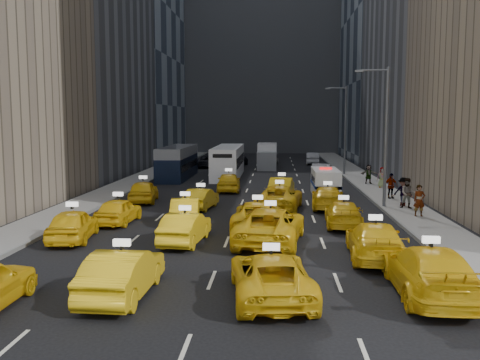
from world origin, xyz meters
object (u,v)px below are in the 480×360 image
Objects in this scene: taxi_3 at (430,271)px; double_decker at (178,163)px; taxi_1 at (123,273)px; city_bus at (228,162)px; taxi_2 at (271,276)px; pedestrian_0 at (419,201)px; nypd_van at (325,183)px; box_truck at (267,156)px.

taxi_3 is 0.54× the size of double_decker.
taxi_1 is 0.40× the size of city_bus.
city_bus is at bearing -89.68° from taxi_2.
taxi_2 is 0.92× the size of taxi_3.
city_bus is 25.05m from pedestrian_0.
taxi_2 is 1.04× the size of nypd_van.
taxi_1 is 19.64m from pedestrian_0.
city_bus reaches higher than pedestrian_0.
double_decker reaches higher than pedestrian_0.
taxi_3 is at bearing -81.33° from nypd_van.
double_decker is (-14.48, 33.85, 0.67)m from taxi_3.
taxi_1 is at bearing -4.82° from taxi_2.
nypd_van is 17.08m from double_decker.
taxi_3 is at bearing -62.01° from double_decker.
double_decker is at bearing -171.91° from city_bus.
taxi_1 is 0.90× the size of taxi_2.
nypd_van reaches higher than pedestrian_0.
double_decker is at bearing 128.63° from pedestrian_0.
taxi_3 is 44.59m from box_truck.
pedestrian_0 is at bearing -66.72° from city_bus.
double_decker reaches higher than taxi_3.
taxi_3 is 1.13× the size of nypd_van.
nypd_van is 0.79× the size of box_truck.
taxi_2 is 0.50× the size of double_decker.
nypd_van is 0.42× the size of city_bus.
taxi_3 is 0.48× the size of city_bus.
box_truck reaches higher than taxi_1.
taxi_3 reaches higher than taxi_2.
city_bus is (-4.52, 35.73, 0.77)m from taxi_2.
pedestrian_0 is at bearing -102.22° from taxi_3.
pedestrian_0 is (3.28, 13.79, 0.24)m from taxi_3.
double_decker is 1.66× the size of box_truck.
nypd_van reaches higher than taxi_1.
taxi_1 is at bearing -98.38° from city_bus.
taxi_2 is 0.44× the size of city_bus.
taxi_3 is 14.18m from pedestrian_0.
nypd_van is at bearing -106.34° from taxi_2.
city_bus is (4.80, 1.37, -0.00)m from double_decker.
city_bus is (-9.68, 35.22, 0.67)m from taxi_3.
taxi_1 is 10.02m from taxi_3.
taxi_3 is 3.13× the size of pedestrian_0.
taxi_3 is at bearing -106.29° from pedestrian_0.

